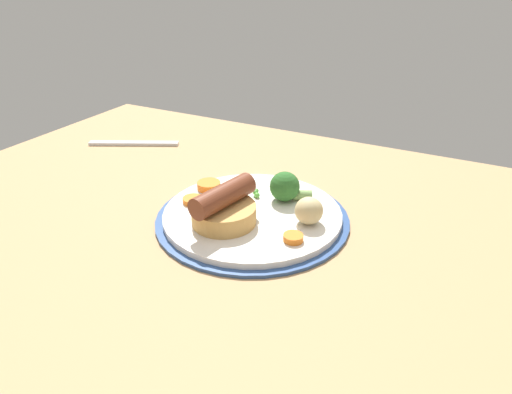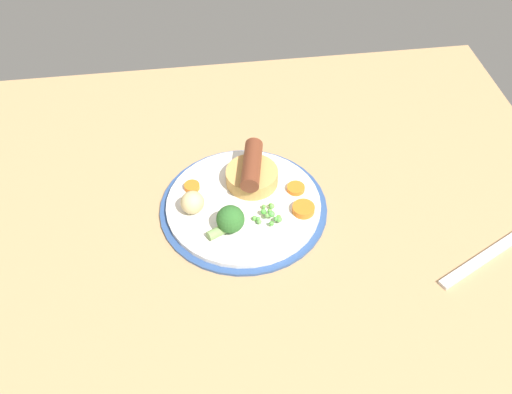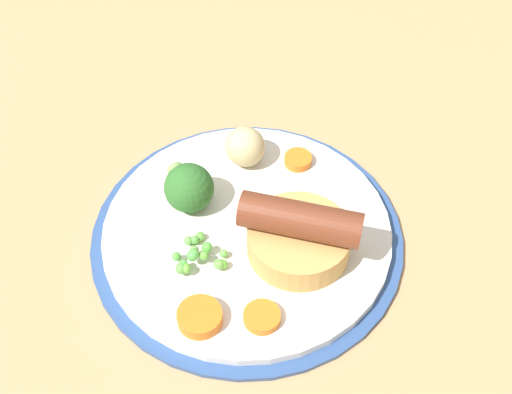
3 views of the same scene
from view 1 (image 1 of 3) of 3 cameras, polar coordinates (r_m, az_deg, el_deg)
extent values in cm
cube|color=tan|center=(65.25, -2.51, -4.72)|extent=(110.00, 80.00, 3.00)
cylinder|color=#2D4C84|center=(65.71, -0.45, -2.65)|extent=(27.69, 27.69, 0.50)
cylinder|color=silver|center=(65.49, -0.45, -2.31)|extent=(25.47, 25.47, 1.40)
cylinder|color=tan|center=(61.96, -4.03, -2.15)|extent=(8.82, 8.82, 2.58)
cylinder|color=#472614|center=(61.40, -4.07, -1.22)|extent=(7.06, 7.06, 0.30)
cylinder|color=brown|center=(60.61, -4.12, 0.16)|extent=(5.05, 10.51, 3.06)
sphere|color=#63A946|center=(68.26, -2.90, 0.37)|extent=(0.91, 0.91, 0.91)
sphere|color=#5FB13F|center=(68.85, -1.98, 1.00)|extent=(0.75, 0.75, 0.75)
sphere|color=#68A34B|center=(69.30, -1.22, 1.16)|extent=(0.77, 0.77, 0.77)
sphere|color=#56B648|center=(70.58, -1.90, 1.52)|extent=(0.76, 0.76, 0.76)
sphere|color=#5FA142|center=(67.58, -2.09, -0.15)|extent=(0.72, 0.72, 0.72)
sphere|color=#68B53F|center=(70.54, -2.30, 1.50)|extent=(0.84, 0.84, 0.84)
sphere|color=#52A63D|center=(70.83, -1.00, 1.47)|extent=(0.78, 0.78, 0.78)
sphere|color=green|center=(68.38, -1.31, 0.65)|extent=(0.94, 0.94, 0.94)
sphere|color=#63A64C|center=(69.51, 0.03, 0.77)|extent=(0.78, 0.78, 0.78)
sphere|color=#52B549|center=(69.55, -1.76, 1.50)|extent=(0.99, 0.99, 0.99)
sphere|color=#55A947|center=(69.39, -1.69, 1.44)|extent=(0.94, 0.94, 0.94)
sphere|color=#56A243|center=(69.03, -0.11, 0.58)|extent=(0.75, 0.75, 0.75)
sphere|color=#56B036|center=(68.04, -2.94, 0.13)|extent=(0.81, 0.81, 0.81)
sphere|color=#58A442|center=(70.89, -2.14, 1.61)|extent=(0.97, 0.97, 0.97)
sphere|color=#5BAD42|center=(68.71, -0.10, 0.29)|extent=(0.84, 0.84, 0.84)
sphere|color=#2D6628|center=(67.28, 3.61, 1.33)|extent=(4.46, 4.46, 4.46)
cylinder|color=#7A9E56|center=(68.12, 5.84, 0.22)|extent=(3.14, 2.61, 1.56)
ellipsoid|color=#CCB77F|center=(61.79, 6.63, -1.71)|extent=(5.06, 5.01, 3.80)
cylinder|color=orange|center=(67.91, -7.90, -0.38)|extent=(3.25, 3.25, 0.78)
cylinder|color=orange|center=(71.59, -5.92, 1.44)|extent=(4.88, 4.88, 1.13)
cylinder|color=orange|center=(58.54, 4.68, -5.10)|extent=(3.40, 3.40, 0.86)
cube|color=silver|center=(95.92, -15.02, 6.50)|extent=(16.84, 9.41, 0.60)
camera|label=2|loc=(1.21, 23.08, 43.84)|focal=40.00mm
camera|label=3|loc=(0.82, -32.68, 36.49)|focal=50.00mm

